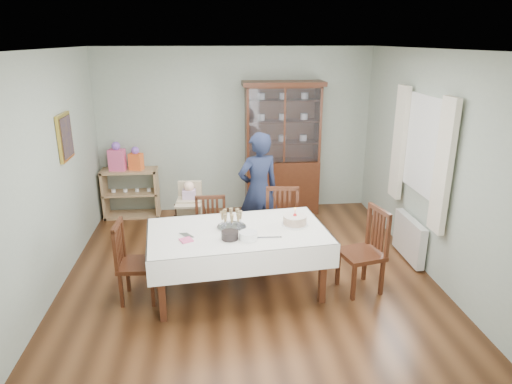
{
  "coord_description": "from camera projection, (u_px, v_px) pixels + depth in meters",
  "views": [
    {
      "loc": [
        -0.42,
        -4.99,
        2.81
      ],
      "look_at": [
        0.11,
        0.2,
        1.05
      ],
      "focal_mm": 32.0,
      "sensor_mm": 36.0,
      "label": 1
    }
  ],
  "objects": [
    {
      "name": "floor",
      "position": [
        249.0,
        278.0,
        5.65
      ],
      "size": [
        5.0,
        5.0,
        0.0
      ],
      "primitive_type": "plane",
      "color": "#593319",
      "rests_on": "ground"
    },
    {
      "name": "room_shell",
      "position": [
        245.0,
        133.0,
        5.6
      ],
      "size": [
        5.0,
        5.0,
        5.0
      ],
      "color": "#9EAA99",
      "rests_on": "floor"
    },
    {
      "name": "dining_table",
      "position": [
        238.0,
        260.0,
        5.25
      ],
      "size": [
        2.11,
        1.35,
        0.76
      ],
      "rotation": [
        0.0,
        0.0,
        0.1
      ],
      "color": "#401E10",
      "rests_on": "floor"
    },
    {
      "name": "china_cabinet",
      "position": [
        282.0,
        147.0,
        7.49
      ],
      "size": [
        1.3,
        0.48,
        2.18
      ],
      "color": "#401E10",
      "rests_on": "floor"
    },
    {
      "name": "sideboard",
      "position": [
        131.0,
        193.0,
        7.5
      ],
      "size": [
        0.9,
        0.38,
        0.8
      ],
      "color": "tan",
      "rests_on": "floor"
    },
    {
      "name": "picture_frame",
      "position": [
        65.0,
        137.0,
        5.66
      ],
      "size": [
        0.04,
        0.48,
        0.58
      ],
      "primitive_type": "cube",
      "color": "gold",
      "rests_on": "room_shell"
    },
    {
      "name": "window",
      "position": [
        425.0,
        146.0,
        5.65
      ],
      "size": [
        0.04,
        1.02,
        1.22
      ],
      "primitive_type": "cube",
      "color": "white",
      "rests_on": "room_shell"
    },
    {
      "name": "curtain_left",
      "position": [
        443.0,
        167.0,
        5.09
      ],
      "size": [
        0.07,
        0.3,
        1.55
      ],
      "primitive_type": "cube",
      "color": "silver",
      "rests_on": "room_shell"
    },
    {
      "name": "curtain_right",
      "position": [
        399.0,
        143.0,
        6.26
      ],
      "size": [
        0.07,
        0.3,
        1.55
      ],
      "primitive_type": "cube",
      "color": "silver",
      "rests_on": "room_shell"
    },
    {
      "name": "radiator",
      "position": [
        409.0,
        238.0,
        6.04
      ],
      "size": [
        0.1,
        0.8,
        0.55
      ],
      "primitive_type": "cube",
      "color": "white",
      "rests_on": "floor"
    },
    {
      "name": "chair_far_left",
      "position": [
        212.0,
        247.0,
        5.86
      ],
      "size": [
        0.41,
        0.41,
        0.9
      ],
      "rotation": [
        0.0,
        0.0,
        0.01
      ],
      "color": "#401E10",
      "rests_on": "floor"
    },
    {
      "name": "chair_far_right",
      "position": [
        282.0,
        243.0,
        5.92
      ],
      "size": [
        0.49,
        0.49,
        1.0
      ],
      "rotation": [
        0.0,
        0.0,
        -0.1
      ],
      "color": "#401E10",
      "rests_on": "floor"
    },
    {
      "name": "chair_end_left",
      "position": [
        138.0,
        277.0,
        5.11
      ],
      "size": [
        0.43,
        0.43,
        0.92
      ],
      "rotation": [
        0.0,
        0.0,
        1.52
      ],
      "color": "#401E10",
      "rests_on": "floor"
    },
    {
      "name": "chair_end_right",
      "position": [
        361.0,
        266.0,
        5.3
      ],
      "size": [
        0.53,
        0.53,
        0.99
      ],
      "rotation": [
        0.0,
        0.0,
        -1.34
      ],
      "color": "#401E10",
      "rests_on": "floor"
    },
    {
      "name": "woman",
      "position": [
        258.0,
        190.0,
        6.3
      ],
      "size": [
        0.69,
        0.57,
        1.64
      ],
      "primitive_type": "imported",
      "rotation": [
        0.0,
        0.0,
        3.48
      ],
      "color": "#161C32",
      "rests_on": "floor"
    },
    {
      "name": "high_chair",
      "position": [
        191.0,
        223.0,
        6.32
      ],
      "size": [
        0.47,
        0.47,
        0.99
      ],
      "rotation": [
        0.0,
        0.0,
        -0.07
      ],
      "color": "black",
      "rests_on": "floor"
    },
    {
      "name": "champagne_tray",
      "position": [
        232.0,
        223.0,
        5.18
      ],
      "size": [
        0.34,
        0.34,
        0.2
      ],
      "color": "silver",
      "rests_on": "dining_table"
    },
    {
      "name": "birthday_cake",
      "position": [
        295.0,
        220.0,
        5.26
      ],
      "size": [
        0.31,
        0.31,
        0.21
      ],
      "color": "white",
      "rests_on": "dining_table"
    },
    {
      "name": "plate_stack_dark",
      "position": [
        230.0,
        235.0,
        4.9
      ],
      "size": [
        0.19,
        0.19,
        0.09
      ],
      "primitive_type": "cylinder",
      "rotation": [
        0.0,
        0.0,
        0.04
      ],
      "color": "black",
      "rests_on": "dining_table"
    },
    {
      "name": "plate_stack_white",
      "position": [
        248.0,
        236.0,
        4.89
      ],
      "size": [
        0.23,
        0.23,
        0.08
      ],
      "primitive_type": "cylinder",
      "rotation": [
        0.0,
        0.0,
        -0.19
      ],
      "color": "white",
      "rests_on": "dining_table"
    },
    {
      "name": "napkin_stack",
      "position": [
        186.0,
        240.0,
        4.86
      ],
      "size": [
        0.17,
        0.17,
        0.02
      ],
      "primitive_type": "cube",
      "rotation": [
        0.0,
        0.0,
        0.43
      ],
      "color": "#E75587",
      "rests_on": "dining_table"
    },
    {
      "name": "cutlery",
      "position": [
        183.0,
        235.0,
        4.99
      ],
      "size": [
        0.18,
        0.19,
        0.01
      ],
      "primitive_type": null,
      "rotation": [
        0.0,
        0.0,
        0.57
      ],
      "color": "silver",
      "rests_on": "dining_table"
    },
    {
      "name": "cake_knife",
      "position": [
        269.0,
        237.0,
        4.94
      ],
      "size": [
        0.28,
        0.04,
        0.01
      ],
      "primitive_type": "cube",
      "rotation": [
        0.0,
        0.0,
        -0.05
      ],
      "color": "silver",
      "rests_on": "dining_table"
    },
    {
      "name": "gift_bag_pink",
      "position": [
        117.0,
        158.0,
        7.27
      ],
      "size": [
        0.27,
        0.19,
        0.47
      ],
      "color": "#E75587",
      "rests_on": "sideboard"
    },
    {
      "name": "gift_bag_orange",
      "position": [
        136.0,
        160.0,
        7.31
      ],
      "size": [
        0.24,
        0.2,
        0.38
      ],
      "color": "orange",
      "rests_on": "sideboard"
    }
  ]
}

